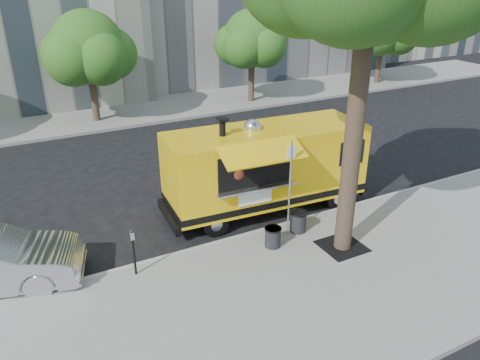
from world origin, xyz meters
The scene contains 13 objects.
ground centered at (0.00, 0.00, 0.00)m, with size 120.00×120.00×0.00m, color black.
sidewalk centered at (0.00, -4.00, 0.07)m, with size 60.00×6.00×0.15m, color gray.
curb centered at (0.00, -0.93, 0.07)m, with size 60.00×0.14×0.16m, color #999993.
far_sidewalk centered at (0.00, 13.50, 0.07)m, with size 60.00×5.00×0.15m, color gray.
tree_well centered at (2.60, -2.80, 0.15)m, with size 1.20×1.20×0.02m, color black.
far_tree_b centered at (-1.00, 12.70, 3.83)m, with size 3.60×3.60×5.50m.
far_tree_c centered at (8.00, 12.40, 3.72)m, with size 3.24×3.24×5.21m.
far_tree_d centered at (18.00, 12.60, 3.89)m, with size 3.78×3.78×5.64m.
sign_post centered at (1.55, -1.55, 1.85)m, with size 0.28×0.06×3.00m.
parking_meter centered at (-3.00, -1.35, 0.98)m, with size 0.11×0.11×1.33m.
food_truck centered at (1.89, 0.40, 1.57)m, with size 6.89×3.34×3.33m.
trash_bin_left centered at (1.96, -1.48, 0.49)m, with size 0.54×0.54×0.64m.
trash_bin_right centered at (0.85, -1.86, 0.47)m, with size 0.49×0.49×0.59m.
Camera 1 is at (-5.26, -11.52, 7.46)m, focal length 35.00 mm.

